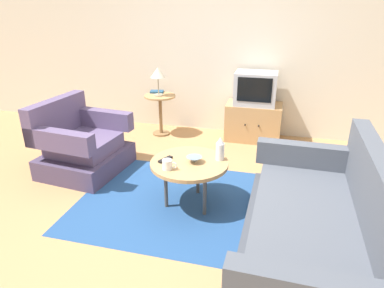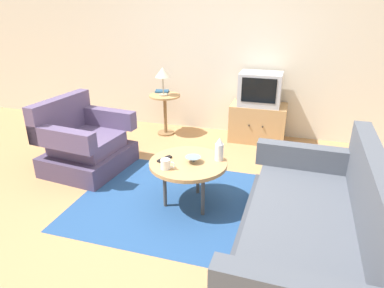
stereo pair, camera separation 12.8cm
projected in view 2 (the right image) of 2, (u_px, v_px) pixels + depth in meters
The scene contains 15 objects.
ground_plane at pixel (176, 202), 3.47m from camera, with size 16.00×16.00×0.00m, color #AD7F51.
back_wall at pixel (225, 41), 4.94m from camera, with size 9.00×0.12×2.70m, color beige.
area_rug at pixel (188, 203), 3.45m from camera, with size 2.25×1.64×0.00m, color navy.
armchair at pixel (84, 145), 4.09m from camera, with size 0.93×1.01×0.85m.
couch at pixel (311, 235), 2.52m from camera, with size 1.01×1.91×0.91m.
coffee_table at pixel (188, 165), 3.28m from camera, with size 0.75×0.75×0.47m.
side_table at pixel (165, 106), 5.10m from camera, with size 0.46×0.46×0.61m.
tv_stand at pixel (258, 123), 4.92m from camera, with size 0.78×0.48×0.54m.
television at pixel (260, 89), 4.72m from camera, with size 0.57×0.42×0.46m.
table_lamp at pixel (163, 74), 4.88m from camera, with size 0.21×0.21×0.41m.
vase at pixel (219, 149), 3.25m from camera, with size 0.08×0.08×0.23m.
mug at pixel (166, 164), 3.10m from camera, with size 0.14×0.09×0.09m.
bowl at pixel (193, 160), 3.24m from camera, with size 0.15×0.15×0.06m.
tv_remote_dark at pixel (165, 159), 3.29m from camera, with size 0.11×0.17×0.02m.
book at pixel (162, 91), 5.18m from camera, with size 0.23×0.19×0.03m.
Camera 2 is at (1.01, -2.79, 1.90)m, focal length 31.83 mm.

